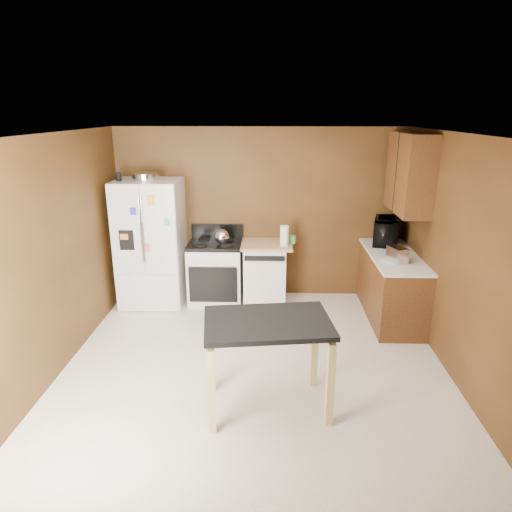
# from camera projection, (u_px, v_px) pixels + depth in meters

# --- Properties ---
(floor) EXTENTS (4.50, 4.50, 0.00)m
(floor) POSITION_uv_depth(u_px,v_px,m) (254.00, 371.00, 4.98)
(floor) COLOR white
(floor) RESTS_ON ground
(ceiling) EXTENTS (4.50, 4.50, 0.00)m
(ceiling) POSITION_uv_depth(u_px,v_px,m) (254.00, 135.00, 4.21)
(ceiling) COLOR white
(ceiling) RESTS_ON ground
(wall_back) EXTENTS (4.20, 0.00, 4.20)m
(wall_back) POSITION_uv_depth(u_px,v_px,m) (260.00, 214.00, 6.74)
(wall_back) COLOR brown
(wall_back) RESTS_ON ground
(wall_front) EXTENTS (4.20, 0.00, 4.20)m
(wall_front) POSITION_uv_depth(u_px,v_px,m) (238.00, 396.00, 2.46)
(wall_front) COLOR brown
(wall_front) RESTS_ON ground
(wall_left) EXTENTS (0.00, 4.50, 4.50)m
(wall_left) POSITION_uv_depth(u_px,v_px,m) (49.00, 260.00, 4.67)
(wall_left) COLOR brown
(wall_left) RESTS_ON ground
(wall_right) EXTENTS (0.00, 4.50, 4.50)m
(wall_right) POSITION_uv_depth(u_px,v_px,m) (465.00, 265.00, 4.53)
(wall_right) COLOR brown
(wall_right) RESTS_ON ground
(roasting_pan) EXTENTS (0.37, 0.37, 0.09)m
(roasting_pan) POSITION_uv_depth(u_px,v_px,m) (146.00, 176.00, 6.28)
(roasting_pan) COLOR silver
(roasting_pan) RESTS_ON refrigerator
(pen_cup) EXTENTS (0.08, 0.08, 0.11)m
(pen_cup) POSITION_uv_depth(u_px,v_px,m) (119.00, 177.00, 6.15)
(pen_cup) COLOR black
(pen_cup) RESTS_ON refrigerator
(kettle) EXTENTS (0.21, 0.21, 0.21)m
(kettle) POSITION_uv_depth(u_px,v_px,m) (222.00, 237.00, 6.46)
(kettle) COLOR silver
(kettle) RESTS_ON gas_range
(paper_towel) EXTENTS (0.15, 0.15, 0.29)m
(paper_towel) POSITION_uv_depth(u_px,v_px,m) (284.00, 236.00, 6.40)
(paper_towel) COLOR white
(paper_towel) RESTS_ON dishwasher
(green_canister) EXTENTS (0.11, 0.11, 0.11)m
(green_canister) POSITION_uv_depth(u_px,v_px,m) (293.00, 239.00, 6.55)
(green_canister) COLOR green
(green_canister) RESTS_ON dishwasher
(toaster) EXTENTS (0.24, 0.30, 0.19)m
(toaster) POSITION_uv_depth(u_px,v_px,m) (397.00, 255.00, 5.69)
(toaster) COLOR silver
(toaster) RESTS_ON right_cabinets
(microwave) EXTENTS (0.55, 0.69, 0.33)m
(microwave) POSITION_uv_depth(u_px,v_px,m) (386.00, 232.00, 6.48)
(microwave) COLOR black
(microwave) RESTS_ON right_cabinets
(refrigerator) EXTENTS (0.90, 0.80, 1.80)m
(refrigerator) POSITION_uv_depth(u_px,v_px,m) (151.00, 243.00, 6.53)
(refrigerator) COLOR white
(refrigerator) RESTS_ON ground
(gas_range) EXTENTS (0.76, 0.68, 1.10)m
(gas_range) POSITION_uv_depth(u_px,v_px,m) (216.00, 271.00, 6.69)
(gas_range) COLOR white
(gas_range) RESTS_ON ground
(dishwasher) EXTENTS (0.78, 0.63, 0.89)m
(dishwasher) POSITION_uv_depth(u_px,v_px,m) (265.00, 272.00, 6.69)
(dishwasher) COLOR white
(dishwasher) RESTS_ON ground
(right_cabinets) EXTENTS (0.63, 1.58, 2.45)m
(right_cabinets) POSITION_uv_depth(u_px,v_px,m) (397.00, 253.00, 6.05)
(right_cabinets) COLOR brown
(right_cabinets) RESTS_ON ground
(island) EXTENTS (1.23, 0.90, 0.91)m
(island) POSITION_uv_depth(u_px,v_px,m) (267.00, 335.00, 4.16)
(island) COLOR black
(island) RESTS_ON ground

